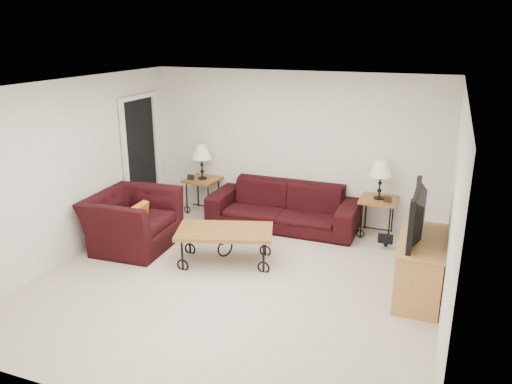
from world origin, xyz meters
TOP-DOWN VIEW (x-y plane):
  - ground at (0.00, 0.00)m, footprint 5.00×5.00m
  - wall_back at (0.00, 2.50)m, footprint 5.00×0.02m
  - wall_front at (0.00, -2.50)m, footprint 5.00×0.02m
  - wall_left at (-2.50, 0.00)m, footprint 0.02×5.00m
  - wall_right at (2.50, 0.00)m, footprint 0.02×5.00m
  - ceiling at (0.00, 0.00)m, footprint 5.00×5.00m
  - doorway at (-2.47, 1.65)m, footprint 0.08×0.94m
  - sofa at (-0.03, 2.02)m, footprint 2.44×0.95m
  - side_table_left at (-1.60, 2.20)m, footprint 0.60×0.60m
  - side_table_right at (1.48, 2.20)m, footprint 0.57×0.57m
  - lamp_left at (-1.60, 2.20)m, footprint 0.37×0.37m
  - lamp_right at (1.48, 2.20)m, footprint 0.35×0.35m
  - photo_frame_left at (-1.75, 2.05)m, footprint 0.12×0.03m
  - photo_frame_right at (1.63, 2.05)m, footprint 0.12×0.04m
  - coffee_table at (-0.36, 0.43)m, footprint 1.46×1.07m
  - armchair at (-1.88, 0.45)m, footprint 1.17×1.32m
  - throw_pillow at (-1.73, 0.40)m, footprint 0.12×0.38m
  - tv_stand at (2.23, 0.47)m, footprint 0.51×1.23m
  - television at (2.21, 0.47)m, footprint 0.14×1.10m
  - backpack at (1.68, 1.78)m, footprint 0.37×0.30m

SIDE VIEW (x-z plane):
  - ground at x=0.00m, z-range 0.00..0.00m
  - backpack at x=1.68m, z-range 0.00..0.43m
  - coffee_table at x=-0.36m, z-range 0.00..0.49m
  - side_table_left at x=-1.60m, z-range 0.00..0.61m
  - side_table_right at x=1.48m, z-range 0.00..0.61m
  - sofa at x=-0.03m, z-range 0.00..0.71m
  - tv_stand at x=2.23m, z-range 0.00..0.74m
  - armchair at x=-1.88m, z-range 0.00..0.82m
  - throw_pillow at x=-1.73m, z-range 0.33..0.71m
  - photo_frame_left at x=-1.75m, z-range 0.61..0.71m
  - photo_frame_right at x=1.63m, z-range 0.61..0.71m
  - lamp_left at x=-1.60m, z-range 0.61..1.22m
  - lamp_right at x=1.48m, z-range 0.61..1.22m
  - doorway at x=-2.47m, z-range 0.00..2.04m
  - television at x=2.21m, z-range 0.74..1.37m
  - wall_back at x=0.00m, z-range 0.00..2.50m
  - wall_front at x=0.00m, z-range 0.00..2.50m
  - wall_left at x=-2.50m, z-range 0.00..2.50m
  - wall_right at x=2.50m, z-range 0.00..2.50m
  - ceiling at x=0.00m, z-range 2.50..2.50m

